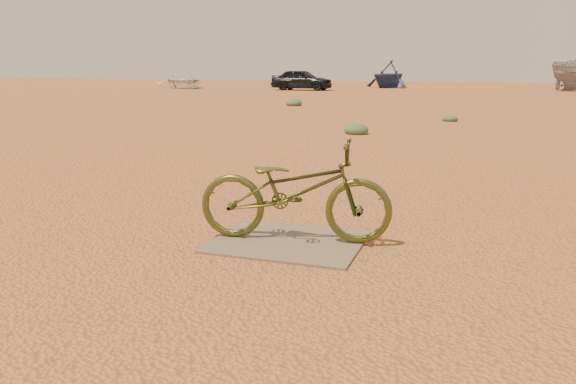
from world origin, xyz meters
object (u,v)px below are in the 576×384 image
(boat_near_left, at_px, (183,81))
(boat_far_left, at_px, (389,74))
(bicycle, at_px, (295,191))
(car, at_px, (302,80))
(plywood_board, at_px, (288,242))

(boat_near_left, bearing_deg, boat_far_left, -19.38)
(boat_near_left, bearing_deg, bicycle, -100.41)
(car, xyz_separation_m, boat_far_left, (5.05, 6.52, 0.34))
(plywood_board, bearing_deg, car, 107.30)
(bicycle, height_order, boat_far_left, boat_far_left)
(bicycle, distance_m, car, 35.00)
(plywood_board, bearing_deg, bicycle, 51.60)
(plywood_board, distance_m, boat_far_left, 40.35)
(boat_far_left, bearing_deg, car, -103.95)
(plywood_board, relative_size, boat_near_left, 0.27)
(plywood_board, distance_m, bicycle, 0.49)
(plywood_board, height_order, boat_near_left, boat_near_left)
(plywood_board, distance_m, car, 35.05)
(plywood_board, xyz_separation_m, boat_far_left, (-5.37, 39.97, 1.05))
(car, bearing_deg, boat_near_left, 88.61)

